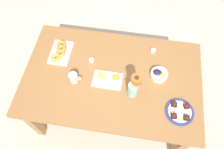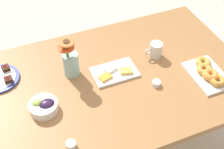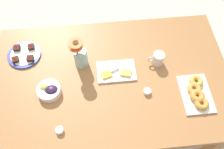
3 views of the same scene
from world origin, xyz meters
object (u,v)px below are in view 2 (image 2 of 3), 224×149
Objects in this scene: jam_cup_honey at (71,145)px; jam_cup_berry at (156,83)px; croissant_platter at (208,73)px; flower_vase at (71,62)px; dining_table at (112,89)px; grape_bowl at (44,106)px; coffee_mug at (156,50)px; cheese_platter at (115,72)px.

jam_cup_berry is at bearing -160.25° from jam_cup_honey.
flower_vase is (0.73, -0.31, 0.07)m from croissant_platter.
grape_bowl reaches higher than dining_table.
grape_bowl is at bearing 9.82° from dining_table.
coffee_mug is 0.53m from flower_vase.
cheese_platter is at bearing -129.20° from dining_table.
cheese_platter is at bearing -165.87° from grape_bowl.
cheese_platter is at bearing 9.41° from coffee_mug.
croissant_platter is at bearing -169.98° from jam_cup_honey.
dining_table is 14.11× the size of coffee_mug.
coffee_mug is at bearing -170.59° from cheese_platter.
croissant_platter is at bearing 171.40° from jam_cup_berry.
jam_cup_honey is at bearing 44.15° from dining_table.
croissant_platter reaches higher than jam_cup_honey.
cheese_platter is 0.93× the size of croissant_platter.
coffee_mug is 2.36× the size of jam_cup_berry.
croissant_platter reaches higher than dining_table.
croissant_platter is at bearing 126.68° from coffee_mug.
cheese_platter is 5.42× the size of jam_cup_honey.
grape_bowl is at bearing -5.81° from jam_cup_berry.
croissant_platter is (-0.94, 0.11, -0.01)m from grape_bowl.
flower_vase is (-0.15, -0.47, 0.08)m from jam_cup_honey.
jam_cup_honey is (0.87, 0.15, -0.01)m from croissant_platter.
dining_table is at bearing 15.35° from coffee_mug.
jam_cup_berry is at bearing 147.82° from dining_table.
dining_table is at bearing -170.18° from grape_bowl.
grape_bowl reaches higher than jam_cup_honey.
dining_table is 33.33× the size of jam_cup_berry.
grape_bowl is 0.59× the size of flower_vase.
grape_bowl is at bearing -6.74° from croissant_platter.
grape_bowl is at bearing 14.13° from cheese_platter.
dining_table is 5.71× the size of croissant_platter.
croissant_platter is 0.32m from jam_cup_berry.
coffee_mug is at bearing -53.32° from croissant_platter.
dining_table is 0.11m from cheese_platter.
jam_cup_honey is at bearing 72.52° from flower_vase.
jam_cup_berry is at bearing 147.11° from flower_vase.
croissant_platter is 1.08× the size of flower_vase.
coffee_mug is 0.41× the size of croissant_platter.
jam_cup_berry reaches higher than dining_table.
jam_cup_honey is at bearing 32.38° from coffee_mug.
flower_vase is (0.52, -0.04, 0.04)m from coffee_mug.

